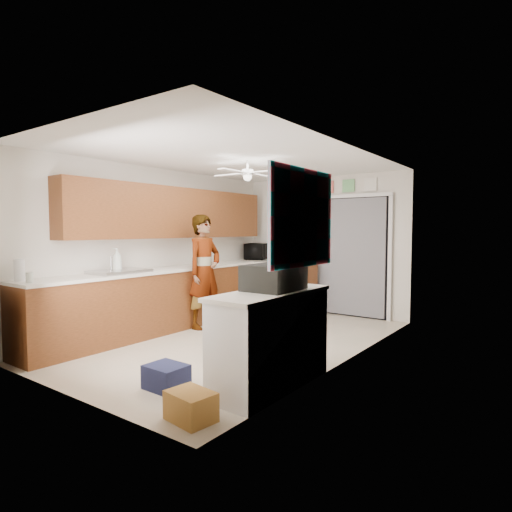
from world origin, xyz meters
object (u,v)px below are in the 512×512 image
Objects in this scene: suitcase at (274,277)px; paper_towel_roll at (19,270)px; soap_bottle at (117,260)px; microwave at (257,251)px; man at (204,271)px; cardboard_box at (191,406)px; navy_crate at (166,377)px; dog at (275,311)px.

paper_towel_roll is at bearing -159.11° from suitcase.
soap_bottle is at bearing 87.55° from paper_towel_roll.
man is (0.43, -1.98, -0.22)m from microwave.
microwave is 1.67× the size of soap_bottle.
soap_bottle is 2.71m from suitcase.
cardboard_box is at bearing 1.06° from paper_towel_roll.
navy_crate is (2.01, 0.41, -0.95)m from paper_towel_roll.
microwave is 1.93m from dog.
suitcase is 1.01× the size of dog.
paper_towel_roll is 2.26m from navy_crate.
navy_crate is at bearing -145.01° from man.
paper_towel_roll is 0.14× the size of man.
man is at bearing 146.64° from suitcase.
man is (-2.15, 2.47, 0.76)m from cardboard_box.
dog is (1.35, 3.29, -0.84)m from paper_towel_roll.
man is at bearing 169.91° from microwave.
paper_towel_roll is at bearing 168.06° from man.
man is at bearing 131.05° from cardboard_box.
cardboard_box is 1.00× the size of navy_crate.
dog is at bearing 121.83° from suitcase.
navy_crate is (1.90, -4.09, -0.98)m from microwave.
paper_towel_roll is 0.43× the size of dog.
paper_towel_roll is (-0.11, -4.50, -0.03)m from microwave.
cardboard_box is (2.58, -4.45, -0.98)m from microwave.
soap_bottle is 1.34× the size of paper_towel_roll.
navy_crate is (1.95, -0.88, -1.00)m from soap_bottle.
paper_towel_roll is at bearing 156.18° from microwave.
suitcase is at bearing 44.40° from navy_crate.
paper_towel_roll reaches higher than navy_crate.
microwave is 0.97× the size of dog.
microwave is at bearing 12.55° from man.
suitcase is 1.42m from navy_crate.
microwave is 4.62m from navy_crate.
paper_towel_roll is 0.67× the size of navy_crate.
man is (0.49, 1.24, -0.23)m from soap_bottle.
soap_bottle is at bearing 156.58° from microwave.
man reaches higher than microwave.
suitcase reaches higher than navy_crate.
microwave is at bearing 88.56° from paper_towel_roll.
cardboard_box is 0.77m from navy_crate.
dog is (0.80, 0.78, -0.65)m from man.
cardboard_box is 0.21× the size of man.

